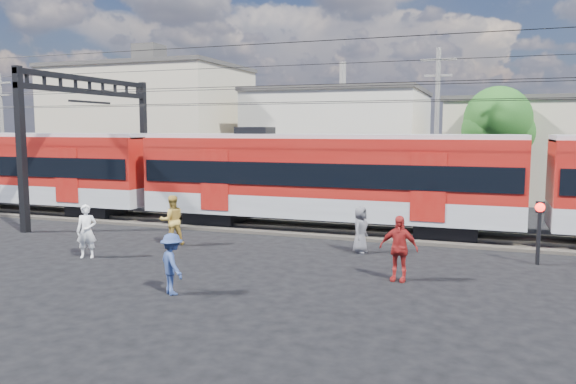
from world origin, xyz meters
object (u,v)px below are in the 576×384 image
at_px(commuter_train, 329,176).
at_px(pedestrian_c, 172,264).
at_px(pedestrian_a, 87,231).
at_px(crossing_signal, 539,221).

bearing_deg(commuter_train, pedestrian_c, -98.24).
distance_m(pedestrian_a, crossing_signal, 15.06).
bearing_deg(pedestrian_a, crossing_signal, -8.74).
height_order(pedestrian_c, crossing_signal, crossing_signal).
relative_size(commuter_train, pedestrian_c, 30.50).
distance_m(commuter_train, pedestrian_c, 10.53).
relative_size(pedestrian_a, pedestrian_c, 1.11).
bearing_deg(pedestrian_c, crossing_signal, -105.49).
height_order(commuter_train, pedestrian_a, commuter_train).
xyz_separation_m(pedestrian_c, crossing_signal, (9.48, 6.82, 0.62)).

